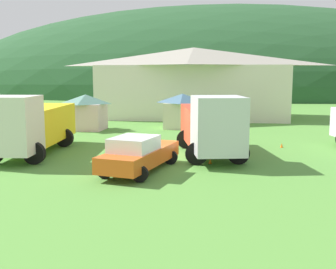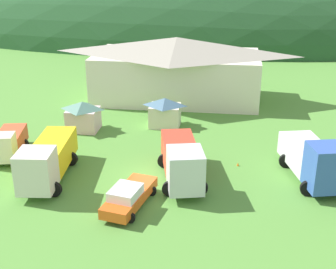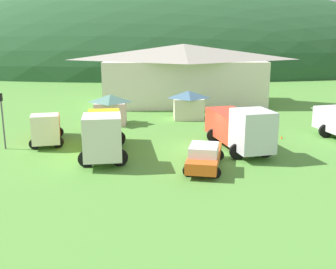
{
  "view_description": "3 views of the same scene",
  "coord_description": "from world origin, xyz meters",
  "px_view_note": "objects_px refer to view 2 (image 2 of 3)",
  "views": [
    {
      "loc": [
        3.53,
        -22.14,
        4.4
      ],
      "look_at": [
        0.06,
        1.11,
        0.91
      ],
      "focal_mm": 43.92,
      "sensor_mm": 36.0,
      "label": 1
    },
    {
      "loc": [
        5.44,
        -29.49,
        15.49
      ],
      "look_at": [
        0.9,
        4.86,
        1.54
      ],
      "focal_mm": 48.21,
      "sensor_mm": 36.0,
      "label": 2
    },
    {
      "loc": [
        -3.62,
        -29.15,
        8.46
      ],
      "look_at": [
        -2.55,
        1.36,
        0.79
      ],
      "focal_mm": 44.23,
      "sensor_mm": 36.0,
      "label": 3
    }
  ],
  "objects_px": {
    "depot_building": "(177,68)",
    "play_shed_cream": "(165,112)",
    "flatbed_truck_yellow": "(47,159)",
    "tow_truck_silver": "(182,160)",
    "service_pickup_orange": "(129,196)",
    "play_shed_pink": "(83,116)",
    "box_truck_blue": "(315,160)",
    "light_truck_cream": "(7,143)",
    "traffic_cone_mid_row": "(238,166)",
    "traffic_cone_near_pickup": "(180,194)"
  },
  "relations": [
    {
      "from": "play_shed_cream",
      "to": "box_truck_blue",
      "type": "xyz_separation_m",
      "value": [
        12.26,
        -9.95,
        0.31
      ]
    },
    {
      "from": "play_shed_cream",
      "to": "flatbed_truck_yellow",
      "type": "relative_size",
      "value": 0.37
    },
    {
      "from": "play_shed_cream",
      "to": "box_truck_blue",
      "type": "bearing_deg",
      "value": -39.06
    },
    {
      "from": "play_shed_cream",
      "to": "tow_truck_silver",
      "type": "xyz_separation_m",
      "value": [
        2.78,
        -11.2,
        0.27
      ]
    },
    {
      "from": "play_shed_cream",
      "to": "service_pickup_orange",
      "type": "relative_size",
      "value": 0.56
    },
    {
      "from": "depot_building",
      "to": "play_shed_cream",
      "type": "xyz_separation_m",
      "value": [
        -0.1,
        -8.9,
        -2.16
      ]
    },
    {
      "from": "box_truck_blue",
      "to": "service_pickup_orange",
      "type": "height_order",
      "value": "box_truck_blue"
    },
    {
      "from": "flatbed_truck_yellow",
      "to": "service_pickup_orange",
      "type": "xyz_separation_m",
      "value": [
        6.66,
        -3.01,
        -0.86
      ]
    },
    {
      "from": "tow_truck_silver",
      "to": "service_pickup_orange",
      "type": "distance_m",
      "value": 5.1
    },
    {
      "from": "traffic_cone_near_pickup",
      "to": "play_shed_pink",
      "type": "bearing_deg",
      "value": 133.08
    },
    {
      "from": "depot_building",
      "to": "traffic_cone_near_pickup",
      "type": "xyz_separation_m",
      "value": [
        2.75,
        -21.95,
        -3.61
      ]
    },
    {
      "from": "depot_building",
      "to": "box_truck_blue",
      "type": "height_order",
      "value": "depot_building"
    },
    {
      "from": "depot_building",
      "to": "play_shed_cream",
      "type": "bearing_deg",
      "value": -90.64
    },
    {
      "from": "depot_building",
      "to": "flatbed_truck_yellow",
      "type": "distance_m",
      "value": 22.31
    },
    {
      "from": "light_truck_cream",
      "to": "traffic_cone_mid_row",
      "type": "bearing_deg",
      "value": 80.06
    },
    {
      "from": "tow_truck_silver",
      "to": "service_pickup_orange",
      "type": "relative_size",
      "value": 1.41
    },
    {
      "from": "depot_building",
      "to": "traffic_cone_mid_row",
      "type": "distance_m",
      "value": 18.55
    },
    {
      "from": "light_truck_cream",
      "to": "traffic_cone_mid_row",
      "type": "relative_size",
      "value": 10.18
    },
    {
      "from": "play_shed_pink",
      "to": "box_truck_blue",
      "type": "height_order",
      "value": "box_truck_blue"
    },
    {
      "from": "flatbed_truck_yellow",
      "to": "box_truck_blue",
      "type": "bearing_deg",
      "value": 91.11
    },
    {
      "from": "play_shed_pink",
      "to": "light_truck_cream",
      "type": "distance_m",
      "value": 7.88
    },
    {
      "from": "box_truck_blue",
      "to": "flatbed_truck_yellow",
      "type": "bearing_deg",
      "value": -96.46
    },
    {
      "from": "flatbed_truck_yellow",
      "to": "traffic_cone_mid_row",
      "type": "relative_size",
      "value": 14.79
    },
    {
      "from": "play_shed_cream",
      "to": "traffic_cone_near_pickup",
      "type": "distance_m",
      "value": 13.44
    },
    {
      "from": "flatbed_truck_yellow",
      "to": "traffic_cone_mid_row",
      "type": "distance_m",
      "value": 14.54
    },
    {
      "from": "light_truck_cream",
      "to": "service_pickup_orange",
      "type": "bearing_deg",
      "value": 48.28
    },
    {
      "from": "traffic_cone_near_pickup",
      "to": "traffic_cone_mid_row",
      "type": "xyz_separation_m",
      "value": [
        4.04,
        5.07,
        0.0
      ]
    },
    {
      "from": "flatbed_truck_yellow",
      "to": "traffic_cone_near_pickup",
      "type": "xyz_separation_m",
      "value": [
        9.78,
        -0.87,
        -1.69
      ]
    },
    {
      "from": "depot_building",
      "to": "traffic_cone_mid_row",
      "type": "xyz_separation_m",
      "value": [
        6.79,
        -16.89,
        -3.61
      ]
    },
    {
      "from": "play_shed_pink",
      "to": "traffic_cone_near_pickup",
      "type": "height_order",
      "value": "play_shed_pink"
    },
    {
      "from": "flatbed_truck_yellow",
      "to": "traffic_cone_near_pickup",
      "type": "relative_size",
      "value": 16.16
    },
    {
      "from": "flatbed_truck_yellow",
      "to": "play_shed_cream",
      "type": "bearing_deg",
      "value": 144.85
    },
    {
      "from": "depot_building",
      "to": "play_shed_pink",
      "type": "distance_m",
      "value": 13.47
    },
    {
      "from": "flatbed_truck_yellow",
      "to": "tow_truck_silver",
      "type": "bearing_deg",
      "value": 90.24
    },
    {
      "from": "light_truck_cream",
      "to": "traffic_cone_mid_row",
      "type": "height_order",
      "value": "light_truck_cream"
    },
    {
      "from": "tow_truck_silver",
      "to": "traffic_cone_near_pickup",
      "type": "bearing_deg",
      "value": -10.31
    },
    {
      "from": "service_pickup_orange",
      "to": "traffic_cone_mid_row",
      "type": "distance_m",
      "value": 10.19
    },
    {
      "from": "box_truck_blue",
      "to": "service_pickup_orange",
      "type": "bearing_deg",
      "value": -80.38
    },
    {
      "from": "tow_truck_silver",
      "to": "traffic_cone_near_pickup",
      "type": "height_order",
      "value": "tow_truck_silver"
    },
    {
      "from": "box_truck_blue",
      "to": "tow_truck_silver",
      "type": "bearing_deg",
      "value": -95.57
    },
    {
      "from": "flatbed_truck_yellow",
      "to": "box_truck_blue",
      "type": "xyz_separation_m",
      "value": [
        19.18,
        2.24,
        0.06
      ]
    },
    {
      "from": "depot_building",
      "to": "light_truck_cream",
      "type": "xyz_separation_m",
      "value": [
        -11.8,
        -17.58,
        -2.37
      ]
    },
    {
      "from": "box_truck_blue",
      "to": "depot_building",
      "type": "bearing_deg",
      "value": -160.29
    },
    {
      "from": "light_truck_cream",
      "to": "service_pickup_orange",
      "type": "distance_m",
      "value": 13.17
    },
    {
      "from": "flatbed_truck_yellow",
      "to": "service_pickup_orange",
      "type": "bearing_deg",
      "value": 60.15
    },
    {
      "from": "light_truck_cream",
      "to": "depot_building",
      "type": "bearing_deg",
      "value": 134.05
    },
    {
      "from": "light_truck_cream",
      "to": "tow_truck_silver",
      "type": "relative_size",
      "value": 0.73
    },
    {
      "from": "box_truck_blue",
      "to": "traffic_cone_near_pickup",
      "type": "distance_m",
      "value": 10.06
    },
    {
      "from": "service_pickup_orange",
      "to": "depot_building",
      "type": "bearing_deg",
      "value": -168.62
    },
    {
      "from": "depot_building",
      "to": "flatbed_truck_yellow",
      "type": "bearing_deg",
      "value": -108.42
    }
  ]
}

